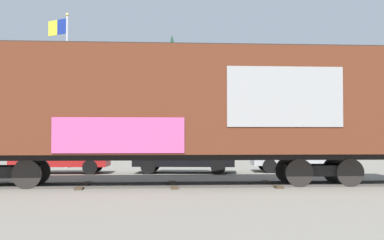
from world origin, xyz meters
TOP-DOWN VIEW (x-y plane):
  - ground_plane at (0.00, 0.00)m, footprint 260.00×260.00m
  - track at (0.31, -0.01)m, footprint 60.01×2.88m
  - freight_car at (-0.64, -0.00)m, footprint 16.84×2.97m
  - flagpole at (-5.71, 10.73)m, footprint 1.24×1.05m
  - hillside at (0.08, 55.07)m, footprint 139.85×31.89m
  - parked_car_red at (-5.14, 6.45)m, footprint 4.35×2.06m
  - parked_car_black at (0.34, 6.19)m, footprint 4.69×2.42m
  - parked_car_silver at (5.74, 6.54)m, footprint 4.50×2.19m

SIDE VIEW (x-z plane):
  - ground_plane at x=0.00m, z-range 0.00..0.00m
  - track at x=0.31m, z-range 0.00..0.08m
  - parked_car_red at x=-5.14m, z-range 0.00..1.60m
  - parked_car_silver at x=5.74m, z-range 0.00..1.69m
  - parked_car_black at x=0.34m, z-range 0.02..1.71m
  - freight_car at x=-0.64m, z-range 0.35..5.14m
  - hillside at x=0.08m, z-range -2.24..11.22m
  - flagpole at x=-5.71m, z-range 1.18..9.36m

